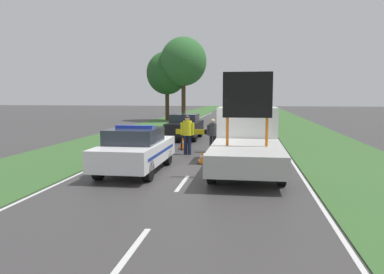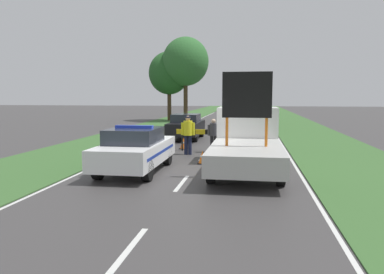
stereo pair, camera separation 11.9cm
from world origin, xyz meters
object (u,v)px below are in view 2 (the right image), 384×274
at_px(road_barrier, 205,133).
at_px(pedestrian_civilian, 213,133).
at_px(police_officer, 188,132).
at_px(traffic_cone_near_police, 183,143).
at_px(queued_car_wagon_maroon, 250,115).
at_px(queued_car_sedan_black, 186,126).
at_px(roadside_tree_near_right, 169,73).
at_px(traffic_cone_near_truck, 275,146).
at_px(queued_car_sedan_silver, 249,120).
at_px(work_truck, 247,140).
at_px(police_car, 136,149).
at_px(traffic_cone_centre_front, 202,157).
at_px(roadside_tree_near_left, 186,62).

bearing_deg(road_barrier, pedestrian_civilian, -31.70).
distance_m(police_officer, traffic_cone_near_police, 1.93).
bearing_deg(traffic_cone_near_police, queued_car_wagon_maroon, 78.87).
xyz_separation_m(queued_car_sedan_black, roadside_tree_near_right, (-4.63, 16.16, 4.13)).
relative_size(traffic_cone_near_truck, queued_car_wagon_maroon, 0.13).
height_order(pedestrian_civilian, queued_car_sedan_silver, pedestrian_civilian).
xyz_separation_m(police_officer, queued_car_sedan_black, (-1.10, 5.86, -0.24)).
bearing_deg(work_truck, police_car, 15.92).
xyz_separation_m(road_barrier, traffic_cone_centre_front, (0.31, -3.29, -0.60)).
bearing_deg(roadside_tree_near_right, queued_car_sedan_silver, -50.03).
bearing_deg(queued_car_sedan_black, police_car, 89.70).
distance_m(police_car, traffic_cone_centre_front, 2.83).
bearing_deg(police_car, queued_car_sedan_silver, 78.91).
bearing_deg(traffic_cone_near_police, queued_car_sedan_black, 97.99).
xyz_separation_m(queued_car_sedan_black, queued_car_wagon_maroon, (3.78, 12.09, 0.04)).
xyz_separation_m(work_truck, queued_car_sedan_silver, (-0.03, 14.88, -0.24)).
bearing_deg(work_truck, road_barrier, -64.54).
relative_size(pedestrian_civilian, traffic_cone_near_police, 2.78).
relative_size(work_truck, roadside_tree_near_left, 0.72).
relative_size(police_officer, traffic_cone_centre_front, 3.44).
height_order(pedestrian_civilian, roadside_tree_near_right, roadside_tree_near_right).
bearing_deg(traffic_cone_near_police, work_truck, -55.09).
xyz_separation_m(work_truck, pedestrian_civilian, (-1.57, 3.60, -0.12)).
distance_m(work_truck, traffic_cone_centre_front, 1.98).
bearing_deg(road_barrier, queued_car_wagon_maroon, 90.60).
bearing_deg(traffic_cone_near_truck, police_officer, -157.13).
height_order(queued_car_wagon_maroon, roadside_tree_near_right, roadside_tree_near_right).
relative_size(police_car, traffic_cone_near_police, 8.11).
relative_size(police_car, queued_car_wagon_maroon, 1.15).
relative_size(police_officer, traffic_cone_near_police, 3.09).
distance_m(police_officer, roadside_tree_near_right, 23.08).
relative_size(police_car, roadside_tree_near_left, 0.54).
relative_size(pedestrian_civilian, queued_car_wagon_maroon, 0.40).
distance_m(queued_car_sedan_black, queued_car_wagon_maroon, 12.67).
xyz_separation_m(traffic_cone_centre_front, roadside_tree_near_left, (-4.80, 23.37, 5.74)).
bearing_deg(roadside_tree_near_right, queued_car_sedan_black, -74.01).
height_order(traffic_cone_near_police, queued_car_wagon_maroon, queued_car_wagon_maroon).
xyz_separation_m(pedestrian_civilian, roadside_tree_near_right, (-6.79, 21.22, 4.00)).
height_order(road_barrier, pedestrian_civilian, pedestrian_civilian).
bearing_deg(roadside_tree_near_right, police_officer, -75.41).
bearing_deg(traffic_cone_near_truck, road_barrier, -171.55).
bearing_deg(queued_car_wagon_maroon, police_officer, 81.51).
bearing_deg(roadside_tree_near_right, traffic_cone_centre_front, -74.58).
bearing_deg(roadside_tree_near_left, police_car, -83.86).
distance_m(queued_car_sedan_silver, roadside_tree_near_left, 12.36).
xyz_separation_m(traffic_cone_near_truck, roadside_tree_near_right, (-9.62, 20.38, 4.66)).
xyz_separation_m(queued_car_sedan_silver, queued_car_wagon_maroon, (0.08, 5.87, 0.03)).
bearing_deg(queued_car_sedan_silver, road_barrier, 79.75).
bearing_deg(roadside_tree_near_left, pedestrian_civilian, -76.45).
relative_size(pedestrian_civilian, traffic_cone_near_truck, 3.08).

